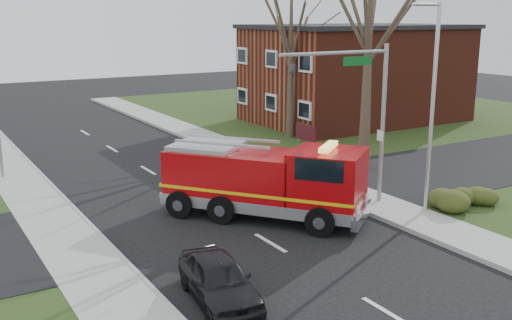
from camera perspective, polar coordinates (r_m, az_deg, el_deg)
ground at (r=21.56m, az=1.37°, el=-7.92°), size 120.00×120.00×0.00m
sidewalk_right at (r=25.21m, az=13.41°, el=-4.88°), size 2.40×80.00×0.15m
sidewalk_left at (r=19.20m, az=-14.77°, el=-10.96°), size 2.40×80.00×0.15m
brick_building at (r=46.08m, az=9.50°, el=8.15°), size 15.40×10.40×7.25m
health_center_sign at (r=36.97m, az=4.78°, el=2.61°), size 0.12×2.00×1.40m
hedge_corner at (r=26.41m, az=19.36°, el=-3.29°), size 2.80×2.00×0.90m
bare_tree_near at (r=30.59m, az=10.74°, el=12.46°), size 6.00×6.00×12.00m
bare_tree_far at (r=38.66m, az=3.36°, el=11.49°), size 5.25×5.25×10.50m
traffic_signal_mast at (r=24.59m, az=9.90°, el=5.93°), size 5.29×0.18×6.80m
streetlight_pole at (r=24.52m, az=16.39°, el=5.19°), size 1.48×0.16×8.40m
fire_engine at (r=23.79m, az=0.99°, el=-2.16°), size 6.98×7.87×3.18m
parked_car_maroon at (r=17.22m, az=-3.54°, el=-11.29°), size 2.13×4.10×1.33m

